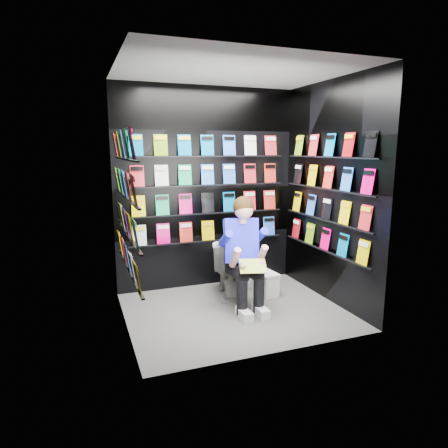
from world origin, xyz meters
name	(u,v)px	position (x,y,z in m)	size (l,w,h in m)	color
floor	(235,311)	(0.00, 0.00, 0.00)	(2.40, 2.40, 0.00)	#575755
ceiling	(236,70)	(0.00, 0.00, 2.60)	(2.40, 2.40, 0.00)	white
wall_back	(207,189)	(0.00, 1.00, 1.30)	(2.40, 0.04, 2.60)	black
wall_front	(280,211)	(0.00, -1.00, 1.30)	(2.40, 0.04, 2.60)	black
wall_left	(121,203)	(-1.20, 0.00, 1.30)	(0.04, 2.00, 2.60)	black
wall_right	(330,193)	(1.20, 0.00, 1.30)	(0.04, 2.00, 2.60)	black
comics_back	(208,189)	(0.00, 0.97, 1.31)	(2.10, 0.06, 1.37)	#EE006C
comics_left	(124,202)	(-1.17, 0.00, 1.31)	(0.06, 1.70, 1.37)	#EE006C
comics_right	(328,193)	(1.17, 0.00, 1.31)	(0.06, 1.70, 1.37)	#EE006C
toilet	(228,266)	(0.12, 0.52, 0.37)	(0.42, 0.75, 0.73)	white
longbox	(265,284)	(0.56, 0.37, 0.13)	(0.20, 0.36, 0.27)	silver
longbox_lid	(265,273)	(0.56, 0.37, 0.28)	(0.21, 0.37, 0.03)	silver
reader	(240,242)	(0.12, 0.14, 0.77)	(0.52, 0.76, 1.40)	#1315EA
held_comic	(253,266)	(0.12, -0.21, 0.58)	(0.29, 0.01, 0.20)	green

